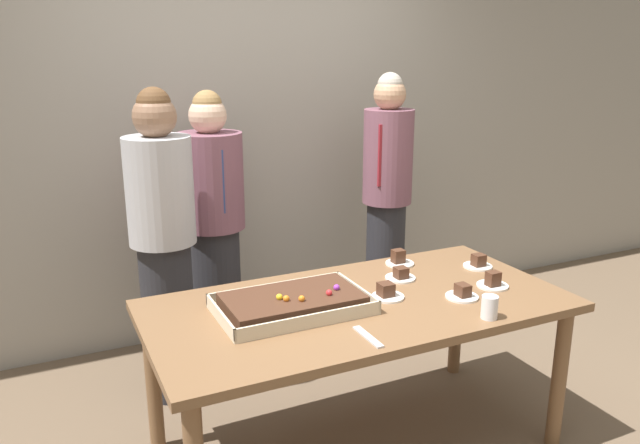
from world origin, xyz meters
The scene contains 14 objects.
interior_back_panel centered at (0.00, 1.60, 1.50)m, with size 8.00×0.12×3.00m, color #9E998E.
party_table centered at (0.00, 0.00, 0.67)m, with size 1.89×0.94×0.75m.
sheet_cake centered at (-0.31, 0.04, 0.78)m, with size 0.65×0.40×0.10m.
plated_slice_near_left centered at (0.43, 0.35, 0.77)m, with size 0.15×0.15×0.08m.
plated_slice_near_right centered at (0.45, -0.16, 0.77)m, with size 0.15×0.15×0.07m.
plated_slice_far_left centered at (0.32, 0.16, 0.77)m, with size 0.15×0.15×0.06m.
plated_slice_far_right centered at (0.66, -0.12, 0.77)m, with size 0.15×0.15×0.08m.
plated_slice_center_front centered at (0.78, 0.13, 0.77)m, with size 0.15×0.15×0.07m.
plated_slice_center_back centered at (0.14, -0.01, 0.77)m, with size 0.15×0.15×0.07m.
drink_cup_nearest centered at (0.41, -0.39, 0.80)m, with size 0.07×0.07×0.10m, color white.
cake_server_utensil centered at (-0.14, -0.33, 0.75)m, with size 0.03×0.20×0.01m, color silver.
person_serving_front centered at (-0.34, 1.16, 0.83)m, with size 0.38×0.38×1.63m.
person_green_shirt_behind centered at (0.76, 1.03, 0.90)m, with size 0.31×0.31×1.71m.
person_striped_tie_right centered at (-0.69, 0.86, 0.87)m, with size 0.34×0.34×1.67m.
Camera 1 is at (-1.27, -2.26, 1.85)m, focal length 34.79 mm.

